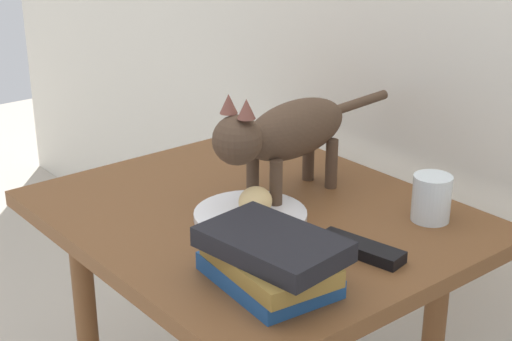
{
  "coord_description": "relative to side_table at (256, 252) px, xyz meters",
  "views": [
    {
      "loc": [
        1.02,
        -0.84,
        1.21
      ],
      "look_at": [
        0.0,
        0.0,
        0.69
      ],
      "focal_mm": 54.84,
      "sensor_mm": 36.0,
      "label": 1
    }
  ],
  "objects": [
    {
      "name": "tv_remote",
      "position": [
        0.24,
        0.02,
        0.1
      ],
      "size": [
        0.16,
        0.07,
        0.02
      ],
      "primitive_type": "cube",
      "rotation": [
        0.0,
        0.0,
        0.19
      ],
      "color": "black",
      "rests_on": "side_table"
    },
    {
      "name": "side_table",
      "position": [
        0.0,
        0.0,
        0.0
      ],
      "size": [
        0.77,
        0.65,
        0.61
      ],
      "color": "brown",
      "rests_on": "ground"
    },
    {
      "name": "bread_roll",
      "position": [
        0.04,
        -0.03,
        0.13
      ],
      "size": [
        0.1,
        0.1,
        0.05
      ],
      "primitive_type": "ellipsoid",
      "rotation": [
        0.0,
        0.0,
        2.34
      ],
      "color": "#E0BC7A",
      "rests_on": "plate"
    },
    {
      "name": "book_stack",
      "position": [
        0.23,
        -0.16,
        0.13
      ],
      "size": [
        0.23,
        0.16,
        0.09
      ],
      "color": "#1E4C8C",
      "rests_on": "side_table"
    },
    {
      "name": "plate",
      "position": [
        0.02,
        -0.03,
        0.09
      ],
      "size": [
        0.21,
        0.21,
        0.01
      ],
      "primitive_type": "cylinder",
      "color": "white",
      "rests_on": "side_table"
    },
    {
      "name": "candle_jar",
      "position": [
        0.23,
        0.22,
        0.12
      ],
      "size": [
        0.07,
        0.07,
        0.08
      ],
      "color": "silver",
      "rests_on": "side_table"
    },
    {
      "name": "cat",
      "position": [
        -0.01,
        0.08,
        0.22
      ],
      "size": [
        0.12,
        0.48,
        0.23
      ],
      "color": "#4C3828",
      "rests_on": "side_table"
    }
  ]
}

